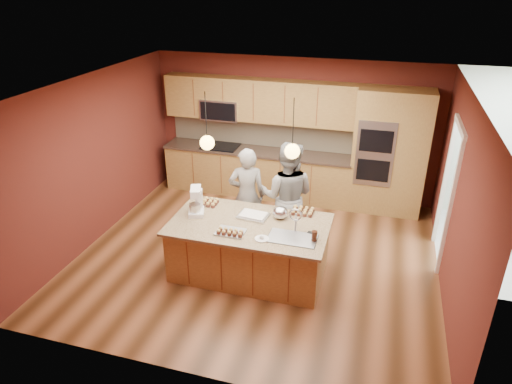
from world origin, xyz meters
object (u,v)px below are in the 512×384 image
(stand_mixer, at_px, (196,203))
(mixing_bowl, at_px, (280,213))
(person_right, at_px, (287,196))
(person_left, at_px, (247,196))
(island, at_px, (250,248))

(stand_mixer, xyz_separation_m, mixing_bowl, (1.23, 0.21, -0.09))
(person_right, xyz_separation_m, mixing_bowl, (0.04, -0.61, 0.03))
(person_left, distance_m, stand_mixer, 1.00)
(person_right, bearing_deg, stand_mixer, 33.09)
(island, bearing_deg, person_left, 109.93)
(island, distance_m, person_right, 1.06)
(island, relative_size, person_left, 1.39)
(person_left, height_order, mixing_bowl, person_left)
(person_left, xyz_separation_m, person_right, (0.66, 0.00, 0.08))
(stand_mixer, relative_size, mixing_bowl, 1.85)
(person_right, relative_size, stand_mixer, 4.30)
(island, xyz_separation_m, person_left, (-0.32, 0.89, 0.39))
(island, relative_size, person_right, 1.26)
(person_left, height_order, person_right, person_right)
(person_left, distance_m, person_right, 0.67)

